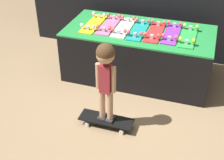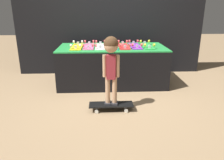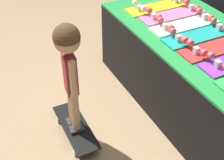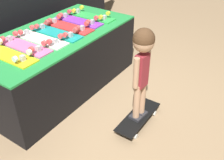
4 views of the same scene
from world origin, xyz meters
name	(u,v)px [view 3 (image 3 of 4)]	position (x,y,z in m)	size (l,w,h in m)	color
ground_plane	(134,119)	(0.00, 0.00, 0.00)	(16.00, 16.00, 0.00)	#9E7F5B
display_rack	(194,70)	(0.00, 0.60, 0.35)	(1.91, 0.93, 0.69)	black
skateboard_yellow_on_rack	(158,6)	(-0.62, 0.58, 0.71)	(0.19, 0.63, 0.09)	yellow
skateboard_pink_on_rack	(173,14)	(-0.42, 0.61, 0.71)	(0.19, 0.63, 0.09)	pink
skateboard_white_on_rack	(185,24)	(-0.21, 0.59, 0.71)	(0.19, 0.63, 0.09)	white
skateboard_teal_on_rack	(199,35)	(0.00, 0.57, 0.71)	(0.19, 0.63, 0.09)	teal
skateboard_red_on_rack	(218,46)	(0.21, 0.58, 0.71)	(0.19, 0.63, 0.09)	red
skateboard_on_floor	(76,128)	(-0.07, -0.53, 0.07)	(0.61, 0.20, 0.09)	black
child	(69,60)	(-0.07, -0.53, 0.75)	(0.22, 0.19, 0.94)	#2D2D33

